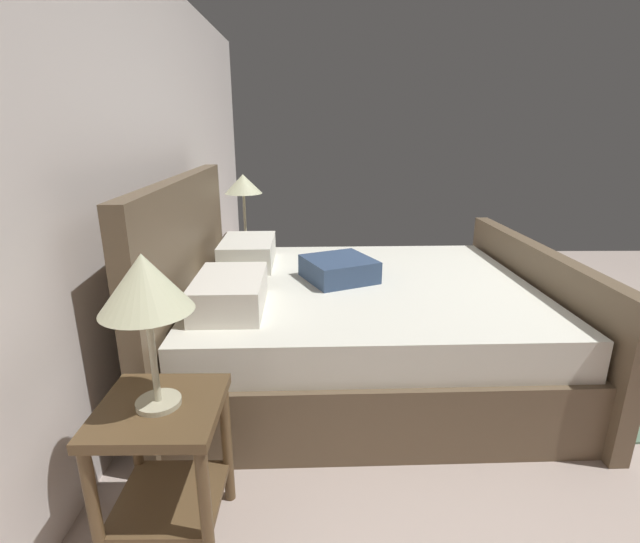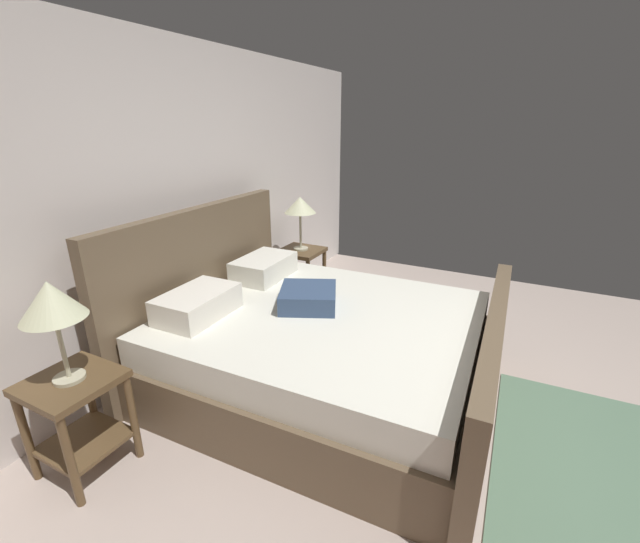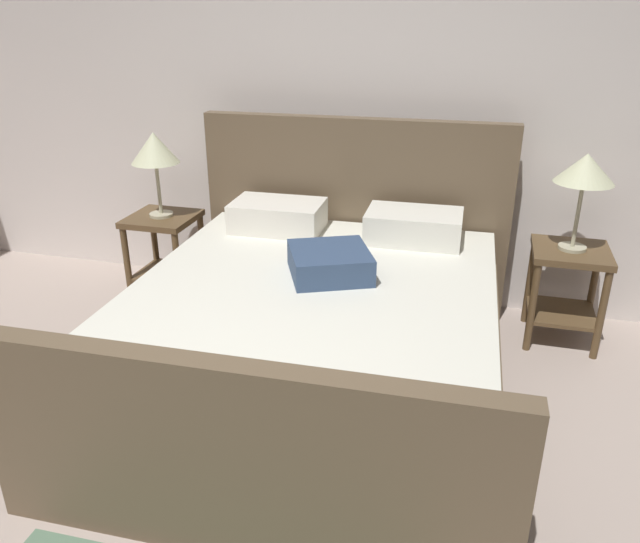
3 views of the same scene
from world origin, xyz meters
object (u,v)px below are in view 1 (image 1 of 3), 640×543
(bed, at_px, (355,320))
(nightstand_left, at_px, (165,450))
(table_lamp_left, at_px, (145,287))
(table_lamp_right, at_px, (243,186))
(nightstand_right, at_px, (247,258))

(bed, xyz_separation_m, nightstand_left, (-1.32, 0.82, 0.05))
(nightstand_left, bearing_deg, table_lamp_left, 146.31)
(table_lamp_right, bearing_deg, bed, -145.95)
(bed, height_order, nightstand_right, bed)
(table_lamp_right, bearing_deg, nightstand_right, -135.00)
(nightstand_left, bearing_deg, nightstand_right, 1.52)
(table_lamp_left, bearing_deg, bed, -31.95)
(table_lamp_right, relative_size, nightstand_left, 0.95)
(nightstand_left, distance_m, table_lamp_left, 0.65)
(nightstand_right, bearing_deg, nightstand_left, -178.48)
(bed, bearing_deg, nightstand_right, 34.05)
(bed, bearing_deg, nightstand_left, 148.05)
(nightstand_right, bearing_deg, table_lamp_left, -178.48)
(bed, height_order, table_lamp_left, bed)
(bed, xyz_separation_m, table_lamp_right, (1.32, 0.89, 0.71))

